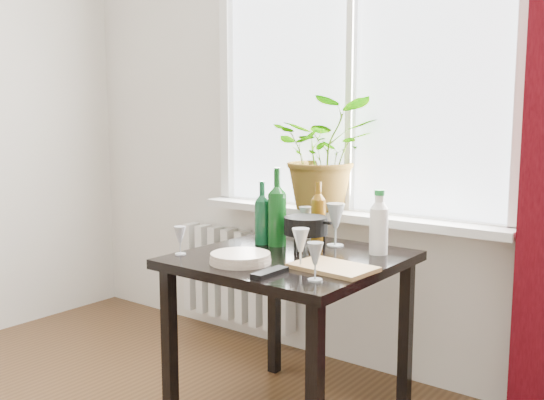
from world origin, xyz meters
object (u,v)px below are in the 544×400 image
Objects in this scene: potted_plant at (325,154)px; plate_stack at (240,258)px; radiator at (236,275)px; wine_bottle_left at (262,212)px; wineglass_front_left at (180,240)px; tv_remote at (270,273)px; bottle_amber at (318,211)px; wineglass_back_center at (335,224)px; table at (291,276)px; wine_bottle_right at (277,206)px; wineglass_far_right at (315,261)px; cleaning_bottle at (379,222)px; wineglass_front_right at (301,248)px; cutting_board at (333,267)px; fondue_pot at (306,233)px; wineglass_back_left at (306,222)px.

potted_plant is 0.91m from plate_stack.
radiator is 0.95m from wine_bottle_left.
wineglass_front_left is (-0.14, -0.39, -0.08)m from wine_bottle_left.
tv_remote is at bearing -69.60° from potted_plant.
bottle_amber is 1.42× the size of wineglass_back_center.
wine_bottle_right is at bearing 144.17° from table.
wine_bottle_right is at bearing -112.78° from bottle_amber.
wineglass_far_right is at bearing -57.77° from bottle_amber.
radiator is 1.08m from wineglass_back_center.
wineglass_back_center is (-0.23, 0.03, -0.04)m from cleaning_bottle.
tv_remote is (0.29, -0.43, -0.17)m from wine_bottle_right.
cutting_board is at bearing 28.96° from wineglass_front_right.
wineglass_front_right is (0.32, -0.28, -0.10)m from wine_bottle_right.
table is (0.85, -0.63, 0.27)m from radiator.
potted_plant is 2.62× the size of fondue_pot.
bottle_amber is 2.02× the size of wineglass_far_right.
wineglass_back_center is 0.92× the size of fondue_pot.
bottle_amber reaches higher than wineglass_far_right.
wineglass_back_left is (0.05, -0.25, -0.32)m from potted_plant.
wine_bottle_left is 0.54m from cleaning_bottle.
tv_remote is at bearing -82.76° from wineglass_back_center.
fondue_pot is (0.23, 0.01, -0.07)m from wine_bottle_left.
cleaning_bottle is 0.61m from plate_stack.
bottle_amber is 0.23m from fondue_pot.
bottle_amber reaches higher than cutting_board.
wine_bottle_right is at bearing 139.77° from wineglass_far_right.
wine_bottle_right is 0.40m from plate_stack.
tv_remote is (0.20, -0.64, -0.13)m from bottle_amber.
wineglass_far_right is 0.77m from wineglass_back_left.
wineglass_front_right is 0.45m from wineglass_back_center.
fondue_pot is 0.70× the size of cutting_board.
cutting_board is at bearing 100.70° from wineglass_far_right.
bottle_amber is at bearing 114.09° from fondue_pot.
radiator is 1.39× the size of potted_plant.
wine_bottle_left is 1.83× the size of wineglass_front_right.
cleaning_bottle is (0.45, 0.13, -0.04)m from wine_bottle_right.
wine_bottle_left reaches higher than plate_stack.
wine_bottle_left reaches higher than wineglass_back_center.
fondue_pot is (-0.16, 0.28, -0.01)m from wineglass_front_right.
cleaning_bottle is at bearing 73.10° from wineglass_front_right.
wine_bottle_left is 1.06× the size of cleaning_bottle.
wine_bottle_left is 1.18× the size of plate_stack.
plate_stack is at bearing -90.50° from bottle_amber.
potted_plant reaches higher than cutting_board.
radiator is 1.09m from table.
tv_remote is (0.50, -0.03, -0.05)m from wineglass_front_left.
wineglass_front_left is at bearing -128.12° from fondue_pot.
cutting_board is (0.27, -0.22, -0.07)m from fondue_pot.
potted_plant is at bearing 101.69° from wineglass_back_left.
wine_bottle_left is at bearing 70.27° from wineglass_front_left.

